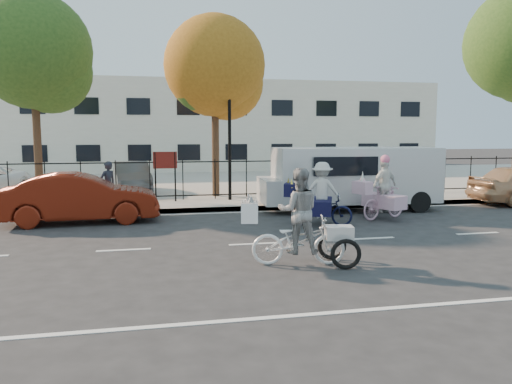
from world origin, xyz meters
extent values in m
plane|color=#333334|center=(0.00, 0.00, 0.00)|extent=(120.00, 120.00, 0.00)
cube|color=#A8A399|center=(0.00, 5.05, 0.07)|extent=(60.00, 0.10, 0.15)
cube|color=#A8A399|center=(0.00, 6.10, 0.07)|extent=(60.00, 2.20, 0.15)
cube|color=#A8A399|center=(0.00, 15.00, 0.07)|extent=(60.00, 15.60, 0.15)
cube|color=silver|center=(0.00, 25.00, 3.00)|extent=(34.00, 10.00, 6.00)
cylinder|color=black|center=(0.50, 6.80, 2.15)|extent=(0.12, 0.12, 4.00)
sphere|color=white|center=(0.50, 6.80, 4.30)|extent=(0.36, 0.36, 0.36)
cylinder|color=black|center=(-2.20, 6.80, 1.05)|extent=(0.06, 0.06, 1.80)
cylinder|color=black|center=(-1.50, 6.80, 1.05)|extent=(0.06, 0.06, 1.80)
cube|color=#59140F|center=(-1.85, 6.80, 1.65)|extent=(0.85, 0.04, 0.60)
imported|color=white|center=(0.49, -1.99, 0.49)|extent=(1.95, 1.00, 0.98)
imported|color=white|center=(0.49, -1.99, 1.09)|extent=(0.94, 0.79, 1.71)
cube|color=white|center=(-0.46, -1.81, 1.08)|extent=(0.43, 0.65, 0.39)
cone|color=white|center=(-0.46, -1.68, 1.34)|extent=(0.15, 0.15, 0.19)
cone|color=white|center=(-0.46, -1.94, 1.34)|extent=(0.15, 0.15, 0.19)
torus|color=black|center=(1.29, -2.53, 0.30)|extent=(0.61, 0.20, 0.61)
torus|color=black|center=(1.29, -1.77, 0.30)|extent=(0.61, 0.20, 0.61)
cube|color=white|center=(1.29, -2.15, 0.65)|extent=(0.60, 0.48, 0.27)
imported|color=#D3A1B6|center=(4.57, 2.53, 0.51)|extent=(1.77, 1.06, 1.03)
imported|color=white|center=(4.57, 2.53, 1.03)|extent=(1.03, 0.71, 1.62)
cube|color=#DAA6BD|center=(3.71, 2.20, 1.03)|extent=(0.49, 0.64, 0.37)
cone|color=silver|center=(3.71, 2.20, 1.36)|extent=(0.12, 0.12, 0.33)
cube|color=#DAA6BD|center=(4.57, 2.53, 0.56)|extent=(1.00, 1.45, 0.41)
sphere|color=pink|center=(4.57, 2.53, 1.83)|extent=(0.29, 0.29, 0.29)
imported|color=black|center=(2.37, 1.95, 0.45)|extent=(1.83, 1.19, 0.91)
imported|color=silver|center=(2.37, 1.95, 1.02)|extent=(1.17, 0.92, 1.59)
cube|color=black|center=(1.52, 2.27, 1.01)|extent=(0.48, 0.63, 0.36)
cone|color=yellow|center=(1.52, 2.46, 1.21)|extent=(0.12, 0.24, 0.33)
cone|color=yellow|center=(1.52, 2.09, 1.21)|extent=(0.12, 0.24, 0.33)
cube|color=black|center=(2.37, 1.95, 0.56)|extent=(0.99, 1.42, 0.40)
cube|color=silver|center=(4.45, 4.50, 1.21)|extent=(5.57, 2.31, 1.82)
cube|color=silver|center=(1.47, 4.50, 0.71)|extent=(0.61, 2.00, 0.81)
cylinder|color=black|center=(2.53, 3.61, 0.35)|extent=(0.72, 0.30, 0.71)
cylinder|color=black|center=(2.53, 5.39, 0.35)|extent=(0.72, 0.30, 0.71)
cylinder|color=black|center=(6.38, 3.61, 0.35)|extent=(0.72, 0.30, 0.71)
cylinder|color=black|center=(6.38, 5.39, 0.35)|extent=(0.72, 0.30, 0.71)
imported|color=#5F170A|center=(-4.38, 3.80, 0.73)|extent=(4.52, 1.79, 1.46)
imported|color=black|center=(-3.76, 5.75, 0.92)|extent=(0.67, 0.64, 1.54)
imported|color=#45484B|center=(-3.14, 9.88, 0.79)|extent=(1.78, 3.99, 1.27)
cylinder|color=#442D1D|center=(-6.38, 8.13, 2.42)|extent=(0.28, 0.28, 4.84)
sphere|color=#385B1E|center=(-6.38, 8.13, 5.54)|extent=(4.15, 4.15, 4.15)
sphere|color=#385B1E|center=(-5.88, 8.33, 4.84)|extent=(3.04, 3.04, 3.04)
cylinder|color=#442D1D|center=(0.14, 8.07, 2.26)|extent=(0.28, 0.28, 4.53)
sphere|color=#9F6219|center=(0.14, 8.07, 5.18)|extent=(3.88, 3.88, 3.88)
sphere|color=#9F6219|center=(0.64, 8.27, 4.53)|extent=(2.85, 2.85, 2.85)
camera|label=1|loc=(-2.35, -11.37, 2.64)|focal=35.00mm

